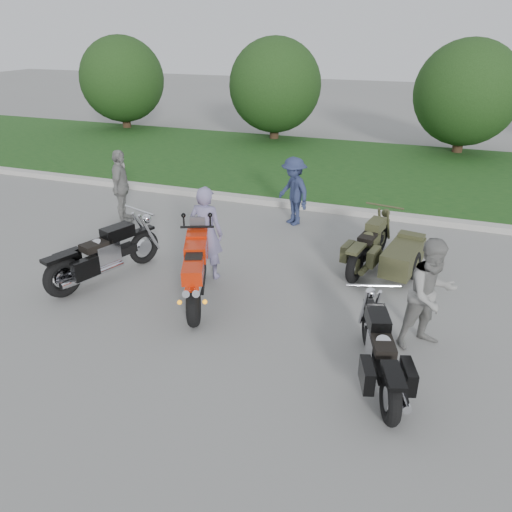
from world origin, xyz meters
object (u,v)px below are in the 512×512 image
(person_grey, at_px, (431,294))
(person_back, at_px, (121,187))
(sportbike_red, at_px, (196,270))
(person_denim, at_px, (294,191))
(cruiser_right, at_px, (381,356))
(cruiser_sidecar, at_px, (388,253))
(cruiser_left, at_px, (101,257))
(person_stripe, at_px, (206,233))

(person_grey, height_order, person_back, person_back)
(sportbike_red, bearing_deg, person_grey, -22.15)
(person_back, bearing_deg, person_denim, -92.27)
(cruiser_right, height_order, cruiser_sidecar, cruiser_sidecar)
(cruiser_left, bearing_deg, person_stripe, 45.20)
(sportbike_red, xyz_separation_m, person_stripe, (-0.24, 0.95, 0.27))
(cruiser_left, xyz_separation_m, cruiser_right, (5.21, -1.21, -0.05))
(cruiser_right, relative_size, person_back, 1.23)
(person_stripe, relative_size, person_grey, 1.04)
(sportbike_red, height_order, cruiser_right, sportbike_red)
(cruiser_left, height_order, person_denim, person_denim)
(person_grey, relative_size, person_denim, 1.05)
(sportbike_red, height_order, person_denim, person_denim)
(cruiser_right, relative_size, person_denim, 1.33)
(person_stripe, height_order, person_back, person_stripe)
(sportbike_red, relative_size, cruiser_right, 0.97)
(cruiser_left, bearing_deg, person_denim, 78.22)
(cruiser_left, distance_m, person_back, 3.12)
(sportbike_red, xyz_separation_m, person_denim, (0.48, 4.16, 0.19))
(sportbike_red, distance_m, person_grey, 3.73)
(person_grey, bearing_deg, cruiser_right, -153.56)
(cruiser_left, height_order, person_stripe, person_stripe)
(person_grey, bearing_deg, cruiser_sidecar, 70.54)
(sportbike_red, distance_m, person_stripe, 1.02)
(sportbike_red, xyz_separation_m, cruiser_left, (-2.00, 0.12, -0.13))
(cruiser_left, xyz_separation_m, person_grey, (5.71, -0.08, 0.36))
(sportbike_red, xyz_separation_m, person_grey, (3.72, 0.04, 0.23))
(sportbike_red, bearing_deg, cruiser_right, -41.60)
(sportbike_red, bearing_deg, person_stripe, 81.57)
(cruiser_left, height_order, cruiser_right, cruiser_left)
(cruiser_right, height_order, person_grey, person_grey)
(person_denim, bearing_deg, cruiser_sidecar, 1.42)
(sportbike_red, height_order, cruiser_left, sportbike_red)
(cruiser_sidecar, distance_m, person_denim, 3.10)
(cruiser_sidecar, xyz_separation_m, person_denim, (-2.43, 1.88, 0.40))
(person_stripe, xyz_separation_m, person_denim, (0.72, 3.21, -0.08))
(person_grey, xyz_separation_m, person_denim, (-3.24, 4.13, -0.04))
(cruiser_right, bearing_deg, person_back, 131.08)
(cruiser_sidecar, bearing_deg, cruiser_left, -146.13)
(sportbike_red, relative_size, person_denim, 1.30)
(cruiser_right, bearing_deg, sportbike_red, 143.35)
(cruiser_right, relative_size, person_grey, 1.27)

